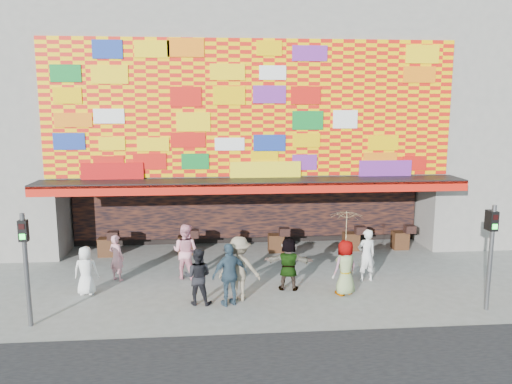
# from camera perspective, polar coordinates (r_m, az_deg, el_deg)

# --- Properties ---
(ground) EXTENTS (90.00, 90.00, 0.00)m
(ground) POSITION_cam_1_polar(r_m,az_deg,el_deg) (15.31, 0.69, -11.85)
(ground) COLOR slate
(ground) RESTS_ON ground
(shop_building) EXTENTS (15.20, 9.40, 10.00)m
(shop_building) POSITION_cam_1_polar(r_m,az_deg,el_deg) (22.38, -1.34, 8.75)
(shop_building) COLOR gray
(shop_building) RESTS_ON ground
(signal_left) EXTENTS (0.22, 0.20, 3.00)m
(signal_left) POSITION_cam_1_polar(r_m,az_deg,el_deg) (14.07, -24.85, -6.77)
(signal_left) COLOR #59595B
(signal_left) RESTS_ON ground
(signal_right) EXTENTS (0.22, 0.20, 3.00)m
(signal_right) POSITION_cam_1_polar(r_m,az_deg,el_deg) (15.24, 25.31, -5.56)
(signal_right) COLOR #59595B
(signal_right) RESTS_ON ground
(ped_a) EXTENTS (0.74, 0.49, 1.49)m
(ped_a) POSITION_cam_1_polar(r_m,az_deg,el_deg) (16.09, -18.86, -8.49)
(ped_a) COLOR white
(ped_a) RESTS_ON ground
(ped_b) EXTENTS (0.67, 0.61, 1.53)m
(ped_b) POSITION_cam_1_polar(r_m,az_deg,el_deg) (17.03, -15.65, -7.23)
(ped_b) COLOR pink
(ped_b) RESTS_ON ground
(ped_c) EXTENTS (0.91, 0.77, 1.65)m
(ped_c) POSITION_cam_1_polar(r_m,az_deg,el_deg) (14.61, -6.67, -9.55)
(ped_c) COLOR black
(ped_c) RESTS_ON ground
(ped_d) EXTENTS (1.34, 0.92, 1.91)m
(ped_d) POSITION_cam_1_polar(r_m,az_deg,el_deg) (14.79, -1.92, -8.72)
(ped_d) COLOR gray
(ped_d) RESTS_ON ground
(ped_e) EXTENTS (1.16, 0.82, 1.83)m
(ped_e) POSITION_cam_1_polar(r_m,az_deg,el_deg) (14.42, -3.02, -9.39)
(ped_e) COLOR #324758
(ped_e) RESTS_ON ground
(ped_f) EXTENTS (1.61, 0.77, 1.67)m
(ped_f) POSITION_cam_1_polar(r_m,az_deg,el_deg) (15.62, 3.74, -8.17)
(ped_f) COLOR gray
(ped_f) RESTS_ON ground
(ped_g) EXTENTS (0.98, 0.85, 1.69)m
(ped_g) POSITION_cam_1_polar(r_m,az_deg,el_deg) (15.44, 10.16, -8.49)
(ped_g) COLOR gray
(ped_g) RESTS_ON ground
(ped_h) EXTENTS (0.69, 0.52, 1.73)m
(ped_h) POSITION_cam_1_polar(r_m,az_deg,el_deg) (16.73, 12.50, -7.06)
(ped_h) COLOR silver
(ped_h) RESTS_ON ground
(ped_i) EXTENTS (1.10, 1.00, 1.83)m
(ped_i) POSITION_cam_1_polar(r_m,az_deg,el_deg) (16.73, -8.07, -6.73)
(ped_i) COLOR pink
(ped_i) RESTS_ON ground
(parasol) EXTENTS (1.08, 1.09, 1.84)m
(parasol) POSITION_cam_1_polar(r_m,az_deg,el_deg) (15.09, 10.31, -3.80)
(parasol) COLOR #D8C188
(parasol) RESTS_ON ground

